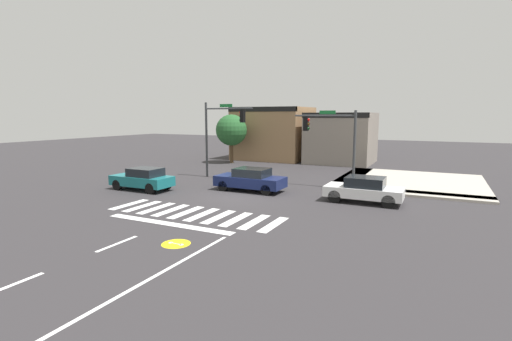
# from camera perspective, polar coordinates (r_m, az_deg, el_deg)

# --- Properties ---
(ground_plane) EXTENTS (120.00, 120.00, 0.00)m
(ground_plane) POSITION_cam_1_polar(r_m,az_deg,el_deg) (22.83, -2.81, -3.95)
(ground_plane) COLOR #302D30
(crosswalk_near) EXTENTS (9.19, 2.64, 0.01)m
(crosswalk_near) POSITION_cam_1_polar(r_m,az_deg,el_deg) (19.14, -9.42, -6.47)
(crosswalk_near) COLOR silver
(crosswalk_near) RESTS_ON ground_plane
(lane_markings) EXTENTS (6.80, 24.25, 0.01)m
(lane_markings) POSITION_cam_1_polar(r_m,az_deg,el_deg) (12.86, -27.88, -14.85)
(lane_markings) COLOR white
(lane_markings) RESTS_ON ground_plane
(bike_detector_marking) EXTENTS (1.12, 1.12, 0.01)m
(bike_detector_marking) POSITION_cam_1_polar(r_m,az_deg,el_deg) (14.91, -12.09, -10.86)
(bike_detector_marking) COLOR yellow
(bike_detector_marking) RESTS_ON ground_plane
(curb_corner_northeast) EXTENTS (10.00, 10.60, 0.15)m
(curb_corner_northeast) POSITION_cam_1_polar(r_m,az_deg,el_deg) (29.39, 21.29, -1.60)
(curb_corner_northeast) COLOR #B2AA9E
(curb_corner_northeast) RESTS_ON ground_plane
(storefront_row) EXTENTS (14.83, 6.89, 5.79)m
(storefront_row) POSITION_cam_1_polar(r_m,az_deg,el_deg) (41.23, 6.67, 5.41)
(storefront_row) COLOR #93704C
(storefront_row) RESTS_ON ground_plane
(traffic_signal_northwest) EXTENTS (4.17, 0.32, 5.90)m
(traffic_signal_northwest) POSITION_cam_1_polar(r_m,az_deg,el_deg) (29.28, -5.25, 6.64)
(traffic_signal_northwest) COLOR #383A3D
(traffic_signal_northwest) RESTS_ON ground_plane
(traffic_signal_northeast) EXTENTS (4.25, 0.32, 5.22)m
(traffic_signal_northeast) POSITION_cam_1_polar(r_m,az_deg,el_deg) (25.83, 11.43, 5.45)
(traffic_signal_northeast) COLOR #383A3D
(traffic_signal_northeast) RESTS_ON ground_plane
(car_white) EXTENTS (4.24, 1.85, 1.47)m
(car_white) POSITION_cam_1_polar(r_m,az_deg,el_deg) (21.93, 16.15, -2.78)
(car_white) COLOR white
(car_white) RESTS_ON ground_plane
(car_navy) EXTENTS (4.52, 1.88, 1.50)m
(car_navy) POSITION_cam_1_polar(r_m,az_deg,el_deg) (24.31, -0.85, -1.37)
(car_navy) COLOR #141E4C
(car_navy) RESTS_ON ground_plane
(car_teal) EXTENTS (4.15, 1.77, 1.48)m
(car_teal) POSITION_cam_1_polar(r_m,az_deg,el_deg) (25.69, -16.88, -1.21)
(car_teal) COLOR #196B70
(car_teal) RESTS_ON ground_plane
(roadside_tree) EXTENTS (3.20, 3.20, 5.00)m
(roadside_tree) POSITION_cam_1_polar(r_m,az_deg,el_deg) (38.71, -3.77, 6.14)
(roadside_tree) COLOR #4C3823
(roadside_tree) RESTS_ON ground_plane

